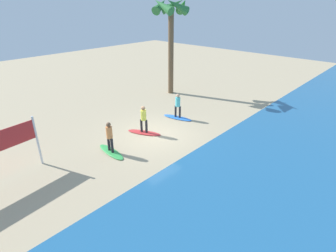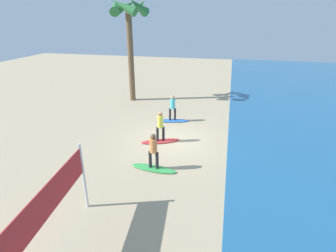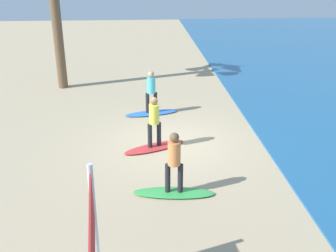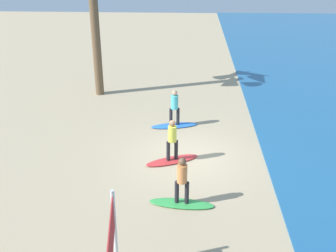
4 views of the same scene
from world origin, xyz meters
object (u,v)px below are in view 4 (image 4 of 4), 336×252
surfboard_blue (174,125)px  surfer_blue (175,105)px  surfboard_red (172,160)px  surfer_red (172,137)px  surfer_green (182,177)px  surfboard_green (182,204)px

surfboard_blue → surfer_blue: bearing=-0.0°
surfer_blue → surfboard_red: 3.24m
surfer_blue → surfer_red: (3.09, 0.01, 0.00)m
surfer_blue → surfboard_red: bearing=0.2°
surfboard_blue → surfer_red: (3.09, 0.01, 0.99)m
surfer_blue → surfboard_blue: bearing=0.0°
surfer_green → surfer_red: bearing=-171.6°
surfboard_red → surfboard_green: (2.73, 0.40, 0.00)m
surfboard_red → surfer_red: 0.99m
surfboard_red → surfer_green: surfer_green is taller
surfer_blue → surfboard_red: (3.09, 0.01, -0.99)m
surfboard_green → surfer_green: (0.00, 0.00, 0.99)m
surfer_blue → surfer_red: same height
surfboard_red → surfer_green: 2.94m
surfboard_blue → surfboard_red: (3.09, 0.01, 0.00)m
surfboard_red → surfboard_green: size_ratio=1.00×
surfer_green → surfboard_green: bearing=-90.0°
surfer_red → surfboard_red: bearing=0.0°
surfer_blue → surfer_red: size_ratio=1.00×
surfboard_blue → surfboard_red: size_ratio=1.00×
surfer_red → surfboard_blue: bearing=-179.8°
surfer_green → surfboard_red: bearing=-171.6°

